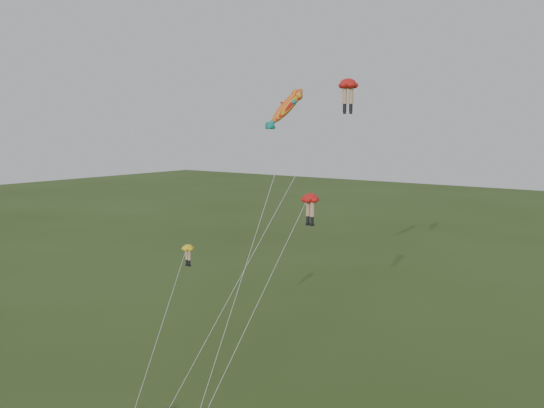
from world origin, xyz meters
The scene contains 5 objects.
ground centered at (0.00, 0.00, 0.00)m, with size 300.00×300.00×0.00m, color #2D4117.
legs_kite_red_high centered at (3.38, 11.11, 19.99)m, with size 5.76×14.66×20.88m.
legs_kite_red_mid centered at (2.89, 7.16, 12.29)m, with size 1.67×11.39×13.04m.
legs_kite_yellow centered at (-4.70, 3.07, 8.42)m, with size 2.78×7.75×9.23m.
fish_kite centered at (0.38, 8.19, 18.83)m, with size 2.19×11.19×20.44m.
Camera 1 is at (25.11, -26.77, 17.51)m, focal length 40.00 mm.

